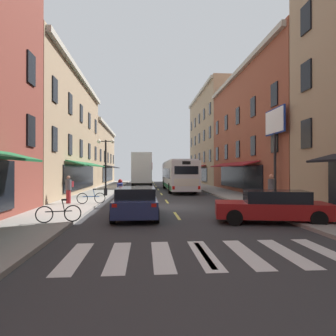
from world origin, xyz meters
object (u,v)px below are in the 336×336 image
at_px(motorcycle_rider, 120,195).
at_px(pedestrian_mid, 271,190).
at_px(billboard_sign, 275,131).
at_px(bicycle_near, 59,213).
at_px(transit_bus, 178,175).
at_px(sedan_near, 143,179).
at_px(pedestrian_near, 69,189).
at_px(sedan_mid, 136,202).
at_px(bicycle_mid, 91,198).
at_px(street_lamp_twin, 106,164).
at_px(box_truck, 142,171).
at_px(sedan_far, 272,206).

height_order(motorcycle_rider, pedestrian_mid, pedestrian_mid).
distance_m(billboard_sign, bicycle_near, 14.47).
bearing_deg(transit_bus, sedan_near, 102.60).
relative_size(billboard_sign, pedestrian_near, 3.57).
height_order(sedan_mid, motorcycle_rider, motorcycle_rider).
height_order(bicycle_mid, pedestrian_mid, pedestrian_mid).
bearing_deg(sedan_mid, street_lamp_twin, 104.79).
height_order(sedan_near, pedestrian_mid, pedestrian_mid).
bearing_deg(bicycle_near, sedan_mid, 33.19).
bearing_deg(sedan_near, bicycle_mid, -95.83).
xyz_separation_m(transit_bus, box_truck, (-3.82, 6.17, 0.46)).
distance_m(box_truck, motorcycle_rider, 19.58).
xyz_separation_m(box_truck, sedan_near, (0.03, 10.80, -1.40)).
distance_m(transit_bus, motorcycle_rider, 14.26).
bearing_deg(box_truck, sedan_near, 89.83).
xyz_separation_m(sedan_mid, bicycle_mid, (-2.87, 4.57, -0.21)).
distance_m(motorcycle_rider, street_lamp_twin, 7.03).
height_order(billboard_sign, bicycle_mid, billboard_sign).
xyz_separation_m(sedan_far, motorcycle_rider, (-6.74, 5.93, 0.02)).
bearing_deg(pedestrian_near, street_lamp_twin, -73.29).
bearing_deg(pedestrian_mid, bicycle_mid, 87.83).
height_order(sedan_far, bicycle_near, sedan_far).
xyz_separation_m(box_truck, street_lamp_twin, (-2.89, -12.96, 0.55)).
height_order(sedan_mid, street_lamp_twin, street_lamp_twin).
height_order(bicycle_mid, street_lamp_twin, street_lamp_twin).
height_order(billboard_sign, box_truck, billboard_sign).
height_order(billboard_sign, transit_bus, billboard_sign).
xyz_separation_m(box_truck, sedan_mid, (-0.13, -23.43, -1.43)).
distance_m(box_truck, sedan_far, 26.06).
bearing_deg(street_lamp_twin, motorcycle_rider, -75.30).
relative_size(sedan_far, pedestrian_mid, 2.64).
bearing_deg(motorcycle_rider, sedan_near, 87.71).
bearing_deg(bicycle_mid, pedestrian_mid, -11.44).
bearing_deg(billboard_sign, box_truck, 115.69).
bearing_deg(street_lamp_twin, transit_bus, 45.36).
xyz_separation_m(sedan_near, street_lamp_twin, (-2.92, -23.76, 1.95)).
bearing_deg(motorcycle_rider, street_lamp_twin, 104.70).
relative_size(transit_bus, sedan_mid, 2.61).
distance_m(sedan_far, pedestrian_near, 12.07).
height_order(sedan_near, pedestrian_near, pedestrian_near).
bearing_deg(bicycle_mid, sedan_mid, -57.87).
relative_size(bicycle_near, pedestrian_mid, 0.92).
distance_m(sedan_far, bicycle_near, 8.66).
bearing_deg(pedestrian_near, box_truck, -71.58).
xyz_separation_m(sedan_far, pedestrian_mid, (1.92, 4.44, 0.40)).
xyz_separation_m(pedestrian_mid, street_lamp_twin, (-10.37, 8.02, 1.61)).
distance_m(transit_bus, sedan_near, 17.41).
bearing_deg(sedan_far, street_lamp_twin, 124.17).
height_order(sedan_near, bicycle_mid, sedan_near).
distance_m(motorcycle_rider, pedestrian_mid, 8.80).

